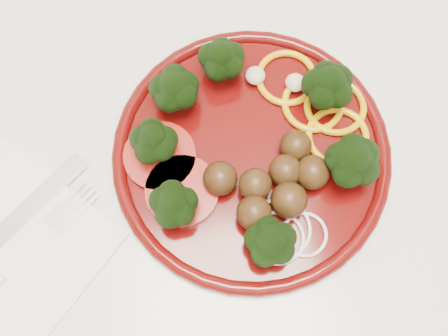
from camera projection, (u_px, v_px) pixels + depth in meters
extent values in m
cube|color=silver|center=(157.00, 273.00, 0.98)|extent=(2.40, 0.60, 0.87)
cube|color=silver|center=(105.00, 217.00, 0.55)|extent=(2.40, 0.60, 0.03)
cylinder|color=#450605|center=(251.00, 156.00, 0.55)|extent=(0.27, 0.27, 0.01)
torus|color=#450605|center=(252.00, 154.00, 0.55)|extent=(0.27, 0.27, 0.01)
sphere|color=#402810|center=(285.00, 170.00, 0.52)|extent=(0.03, 0.03, 0.03)
sphere|color=#402810|center=(312.00, 172.00, 0.52)|extent=(0.03, 0.03, 0.03)
sphere|color=#402810|center=(296.00, 145.00, 0.53)|extent=(0.03, 0.03, 0.03)
sphere|color=#402810|center=(254.00, 214.00, 0.51)|extent=(0.03, 0.03, 0.03)
sphere|color=#402810|center=(255.00, 186.00, 0.52)|extent=(0.03, 0.03, 0.03)
sphere|color=#402810|center=(220.00, 178.00, 0.52)|extent=(0.03, 0.03, 0.03)
sphere|color=#402810|center=(289.00, 200.00, 0.51)|extent=(0.03, 0.03, 0.03)
torus|color=#D79A08|center=(313.00, 104.00, 0.56)|extent=(0.06, 0.06, 0.01)
torus|color=#D79A08|center=(337.00, 136.00, 0.55)|extent=(0.06, 0.06, 0.01)
torus|color=#D79A08|center=(286.00, 78.00, 0.57)|extent=(0.06, 0.06, 0.01)
torus|color=#D79A08|center=(335.00, 106.00, 0.56)|extent=(0.06, 0.06, 0.01)
cylinder|color=#720A07|center=(160.00, 156.00, 0.54)|extent=(0.07, 0.07, 0.01)
cylinder|color=#720A07|center=(182.00, 191.00, 0.53)|extent=(0.07, 0.07, 0.01)
torus|color=beige|center=(277.00, 238.00, 0.52)|extent=(0.05, 0.05, 0.00)
torus|color=beige|center=(304.00, 234.00, 0.52)|extent=(0.04, 0.04, 0.00)
torus|color=beige|center=(280.00, 229.00, 0.52)|extent=(0.06, 0.06, 0.00)
ellipsoid|color=#C6B793|center=(255.00, 76.00, 0.56)|extent=(0.02, 0.02, 0.01)
ellipsoid|color=#C6B793|center=(187.00, 92.00, 0.56)|extent=(0.02, 0.02, 0.01)
ellipsoid|color=#C6B793|center=(295.00, 83.00, 0.56)|extent=(0.02, 0.02, 0.01)
cube|color=silver|center=(36.00, 202.00, 0.54)|extent=(0.11, 0.08, 0.00)
cube|color=silver|center=(61.00, 218.00, 0.53)|extent=(0.03, 0.03, 0.00)
cube|color=silver|center=(87.00, 205.00, 0.54)|extent=(0.03, 0.02, 0.00)
cube|color=silver|center=(83.00, 201.00, 0.54)|extent=(0.03, 0.02, 0.00)
cube|color=silver|center=(78.00, 197.00, 0.54)|extent=(0.03, 0.02, 0.00)
cube|color=silver|center=(74.00, 193.00, 0.54)|extent=(0.03, 0.02, 0.00)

